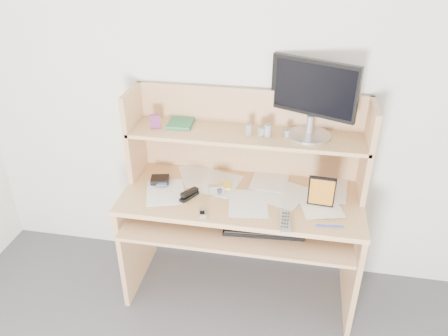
% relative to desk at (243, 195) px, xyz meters
% --- Properties ---
extents(back_wall, '(3.60, 0.04, 2.50)m').
position_rel_desk_xyz_m(back_wall, '(0.00, 0.24, 0.56)').
color(back_wall, silver).
rests_on(back_wall, floor).
extents(desk, '(1.40, 0.70, 1.30)m').
position_rel_desk_xyz_m(desk, '(0.00, 0.00, 0.00)').
color(desk, tan).
rests_on(desk, floor).
extents(paper_clutter, '(1.32, 0.54, 0.01)m').
position_rel_desk_xyz_m(paper_clutter, '(0.00, -0.08, 0.06)').
color(paper_clutter, white).
rests_on(paper_clutter, desk).
extents(keyboard, '(0.46, 0.19, 0.03)m').
position_rel_desk_xyz_m(keyboard, '(0.15, -0.26, -0.03)').
color(keyboard, black).
rests_on(keyboard, desk).
extents(tv_remote, '(0.08, 0.20, 0.02)m').
position_rel_desk_xyz_m(tv_remote, '(0.27, -0.32, 0.07)').
color(tv_remote, gray).
rests_on(tv_remote, paper_clutter).
extents(flip_phone, '(0.06, 0.09, 0.02)m').
position_rel_desk_xyz_m(flip_phone, '(-0.18, -0.32, 0.07)').
color(flip_phone, '#A5A5A7').
rests_on(flip_phone, paper_clutter).
extents(stapler, '(0.10, 0.13, 0.04)m').
position_rel_desk_xyz_m(stapler, '(-0.29, -0.17, 0.08)').
color(stapler, black).
rests_on(stapler, paper_clutter).
extents(wallet, '(0.13, 0.11, 0.03)m').
position_rel_desk_xyz_m(wallet, '(-0.51, -0.03, 0.08)').
color(wallet, black).
rests_on(wallet, paper_clutter).
extents(sticky_note_pad, '(0.09, 0.09, 0.01)m').
position_rel_desk_xyz_m(sticky_note_pad, '(-0.12, -0.00, 0.06)').
color(sticky_note_pad, '#F3EB40').
rests_on(sticky_note_pad, desk).
extents(digital_camera, '(0.09, 0.06, 0.05)m').
position_rel_desk_xyz_m(digital_camera, '(-0.15, -0.10, 0.09)').
color(digital_camera, '#AFAFB1').
rests_on(digital_camera, paper_clutter).
extents(game_case, '(0.15, 0.03, 0.21)m').
position_rel_desk_xyz_m(game_case, '(0.45, -0.13, 0.16)').
color(game_case, black).
rests_on(game_case, paper_clutter).
extents(blue_pen, '(0.15, 0.02, 0.01)m').
position_rel_desk_xyz_m(blue_pen, '(0.50, -0.30, 0.07)').
color(blue_pen, '#1737B1').
rests_on(blue_pen, paper_clutter).
extents(card_box, '(0.06, 0.04, 0.09)m').
position_rel_desk_xyz_m(card_box, '(-0.54, 0.04, 0.43)').
color(card_box, maroon).
rests_on(card_box, desk).
extents(shelf_book, '(0.15, 0.20, 0.02)m').
position_rel_desk_xyz_m(shelf_book, '(-0.41, 0.13, 0.40)').
color(shelf_book, '#388C4E').
rests_on(shelf_book, desk).
extents(chip_stack_a, '(0.05, 0.05, 0.05)m').
position_rel_desk_xyz_m(chip_stack_a, '(0.09, 0.05, 0.41)').
color(chip_stack_a, black).
rests_on(chip_stack_a, desk).
extents(chip_stack_b, '(0.05, 0.05, 0.07)m').
position_rel_desk_xyz_m(chip_stack_b, '(0.12, 0.05, 0.42)').
color(chip_stack_b, silver).
rests_on(chip_stack_b, desk).
extents(chip_stack_c, '(0.04, 0.04, 0.04)m').
position_rel_desk_xyz_m(chip_stack_c, '(0.23, 0.06, 0.41)').
color(chip_stack_c, black).
rests_on(chip_stack_c, desk).
extents(chip_stack_d, '(0.04, 0.04, 0.07)m').
position_rel_desk_xyz_m(chip_stack_d, '(0.02, 0.05, 0.42)').
color(chip_stack_d, white).
rests_on(chip_stack_d, desk).
extents(monitor, '(0.47, 0.27, 0.43)m').
position_rel_desk_xyz_m(monitor, '(0.35, 0.12, 0.62)').
color(monitor, '#B6B6BC').
rests_on(monitor, desk).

